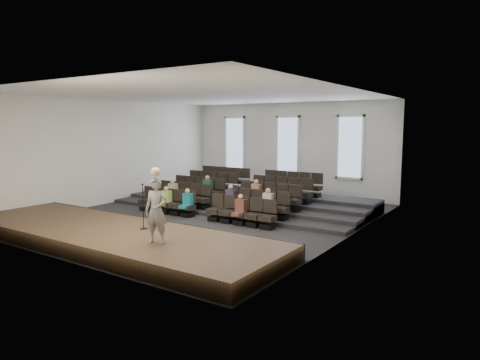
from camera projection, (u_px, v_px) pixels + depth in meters
name	position (u px, v px, depth m)	size (l,w,h in m)	color
ground	(210.00, 216.00, 17.91)	(14.00, 14.00, 0.00)	black
ceiling	(209.00, 95.00, 17.28)	(12.00, 14.00, 0.02)	white
wall_back	(288.00, 149.00, 23.38)	(12.00, 0.04, 5.00)	white
wall_front	(53.00, 172.00, 11.80)	(12.00, 0.04, 5.00)	white
wall_left	(112.00, 152.00, 20.91)	(0.04, 14.00, 5.00)	white
wall_right	(352.00, 164.00, 14.27)	(0.04, 14.00, 5.00)	white
stage	(112.00, 236.00, 13.67)	(11.80, 3.60, 0.50)	#412C1C
stage_lip	(152.00, 226.00, 15.13)	(11.80, 0.06, 0.52)	black
risers	(250.00, 201.00, 20.50)	(11.80, 4.80, 0.60)	black
seating_rows	(231.00, 195.00, 19.09)	(6.80, 4.70, 1.67)	black
windows	(288.00, 145.00, 23.30)	(8.44, 0.10, 3.24)	white
audience	(214.00, 196.00, 18.07)	(5.45, 2.64, 1.10)	#9CD053
speaker	(156.00, 211.00, 11.89)	(0.67, 0.44, 1.85)	slate
mic_stand	(143.00, 215.00, 13.59)	(0.24, 0.24, 1.46)	black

